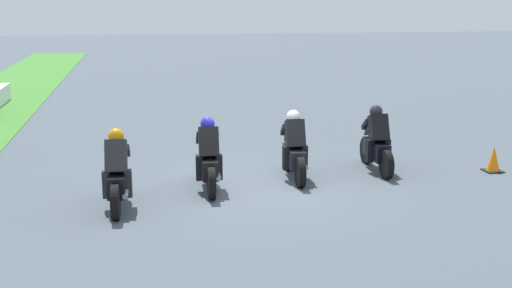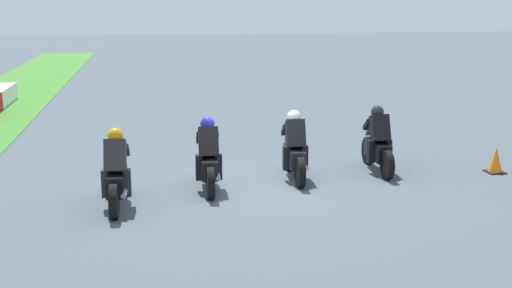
{
  "view_description": "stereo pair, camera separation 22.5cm",
  "coord_description": "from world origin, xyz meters",
  "px_view_note": "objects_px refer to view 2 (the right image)",
  "views": [
    {
      "loc": [
        -13.2,
        2.42,
        3.89
      ],
      "look_at": [
        0.09,
        0.04,
        0.9
      ],
      "focal_mm": 46.38,
      "sensor_mm": 36.0,
      "label": 1
    },
    {
      "loc": [
        -13.23,
        2.2,
        3.89
      ],
      "look_at": [
        0.09,
        0.04,
        0.9
      ],
      "focal_mm": 46.38,
      "sensor_mm": 36.0,
      "label": 2
    }
  ],
  "objects_px": {
    "rider_lane_d": "(117,175)",
    "traffic_cone": "(496,161)",
    "rider_lane_b": "(295,151)",
    "rider_lane_c": "(208,160)",
    "rider_lane_a": "(378,145)"
  },
  "relations": [
    {
      "from": "rider_lane_a",
      "to": "rider_lane_b",
      "type": "height_order",
      "value": "same"
    },
    {
      "from": "rider_lane_b",
      "to": "rider_lane_c",
      "type": "distance_m",
      "value": 2.0
    },
    {
      "from": "rider_lane_b",
      "to": "traffic_cone",
      "type": "height_order",
      "value": "rider_lane_b"
    },
    {
      "from": "rider_lane_b",
      "to": "rider_lane_d",
      "type": "height_order",
      "value": "same"
    },
    {
      "from": "rider_lane_b",
      "to": "traffic_cone",
      "type": "bearing_deg",
      "value": -90.51
    },
    {
      "from": "rider_lane_c",
      "to": "traffic_cone",
      "type": "relative_size",
      "value": 3.48
    },
    {
      "from": "rider_lane_a",
      "to": "rider_lane_b",
      "type": "bearing_deg",
      "value": 100.25
    },
    {
      "from": "rider_lane_a",
      "to": "rider_lane_d",
      "type": "distance_m",
      "value": 6.02
    },
    {
      "from": "rider_lane_a",
      "to": "rider_lane_d",
      "type": "relative_size",
      "value": 1.0
    },
    {
      "from": "rider_lane_d",
      "to": "traffic_cone",
      "type": "xyz_separation_m",
      "value": [
        1.19,
        -8.38,
        -0.35
      ]
    },
    {
      "from": "rider_lane_c",
      "to": "rider_lane_a",
      "type": "bearing_deg",
      "value": -76.32
    },
    {
      "from": "rider_lane_a",
      "to": "rider_lane_c",
      "type": "height_order",
      "value": "same"
    },
    {
      "from": "rider_lane_b",
      "to": "rider_lane_c",
      "type": "xyz_separation_m",
      "value": [
        -0.52,
        1.93,
        0.0
      ]
    },
    {
      "from": "rider_lane_d",
      "to": "traffic_cone",
      "type": "relative_size",
      "value": 3.48
    },
    {
      "from": "rider_lane_d",
      "to": "traffic_cone",
      "type": "height_order",
      "value": "rider_lane_d"
    }
  ]
}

